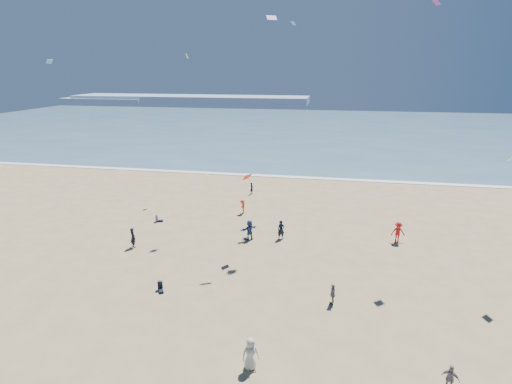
# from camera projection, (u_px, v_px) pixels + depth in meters

# --- Properties ---
(ocean) EXTENTS (220.00, 100.00, 0.06)m
(ocean) POSITION_uv_depth(u_px,v_px,m) (309.00, 129.00, 105.45)
(ocean) COLOR #476B84
(ocean) RESTS_ON ground
(surf_line) EXTENTS (220.00, 1.20, 0.08)m
(surf_line) POSITION_uv_depth(u_px,v_px,m) (289.00, 177.00, 58.51)
(surf_line) COLOR white
(surf_line) RESTS_ON ground
(headland_far) EXTENTS (110.00, 20.00, 3.20)m
(headland_far) POSITION_uv_depth(u_px,v_px,m) (190.00, 99.00, 186.00)
(headland_far) COLOR #7A8EA8
(headland_far) RESTS_ON ground
(headland_near) EXTENTS (40.00, 14.00, 2.00)m
(headland_near) POSITION_uv_depth(u_px,v_px,m) (106.00, 100.00, 188.56)
(headland_near) COLOR #7A8EA8
(headland_near) RESTS_ON ground
(standing_flyers) EXTENTS (37.28, 44.92, 1.94)m
(standing_flyers) POSITION_uv_depth(u_px,v_px,m) (301.00, 279.00, 28.41)
(standing_flyers) COLOR white
(standing_flyers) RESTS_ON ground
(seated_group) EXTENTS (24.78, 27.11, 0.84)m
(seated_group) POSITION_uv_depth(u_px,v_px,m) (240.00, 333.00, 23.36)
(seated_group) COLOR silver
(seated_group) RESTS_ON ground
(kites_aloft) EXTENTS (44.79, 42.48, 26.56)m
(kites_aloft) POSITION_uv_depth(u_px,v_px,m) (405.00, 100.00, 23.35)
(kites_aloft) COLOR #2E96E4
(kites_aloft) RESTS_ON ground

